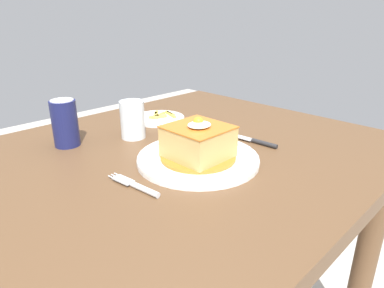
% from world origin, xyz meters
% --- Properties ---
extents(dining_table, '(1.10, 0.90, 0.76)m').
position_xyz_m(dining_table, '(0.00, 0.00, 0.64)').
color(dining_table, brown).
rests_on(dining_table, ground_plane).
extents(main_plate, '(0.29, 0.29, 0.02)m').
position_xyz_m(main_plate, '(-0.01, -0.08, 0.77)').
color(main_plate, white).
rests_on(main_plate, dining_table).
extents(sandwich_meal, '(0.18, 0.18, 0.10)m').
position_xyz_m(sandwich_meal, '(-0.01, -0.08, 0.81)').
color(sandwich_meal, '#C66B23').
rests_on(sandwich_meal, main_plate).
extents(fork, '(0.03, 0.14, 0.01)m').
position_xyz_m(fork, '(-0.19, -0.09, 0.76)').
color(fork, silver).
rests_on(fork, dining_table).
extents(knife, '(0.03, 0.17, 0.01)m').
position_xyz_m(knife, '(0.19, -0.11, 0.76)').
color(knife, '#262628').
rests_on(knife, dining_table).
extents(soda_can, '(0.07, 0.07, 0.12)m').
position_xyz_m(soda_can, '(-0.18, 0.24, 0.82)').
color(soda_can, '#191E51').
rests_on(soda_can, dining_table).
extents(drinking_glass, '(0.07, 0.07, 0.10)m').
position_xyz_m(drinking_glass, '(-0.02, 0.16, 0.80)').
color(drinking_glass, '#3F2314').
rests_on(drinking_glass, dining_table).
extents(side_plate_fries, '(0.17, 0.17, 0.02)m').
position_xyz_m(side_plate_fries, '(0.14, 0.24, 0.76)').
color(side_plate_fries, white).
rests_on(side_plate_fries, dining_table).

